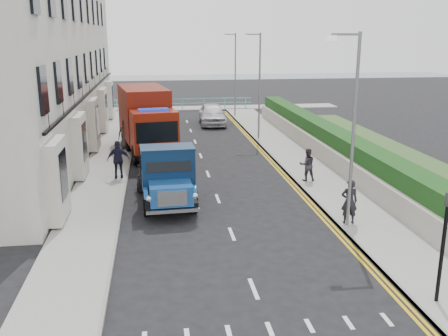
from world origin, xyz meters
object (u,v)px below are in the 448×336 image
lamp_far (234,70)px  pedestrian_east_near (349,201)px  parked_car_front (156,167)px  bedford_lorry (168,179)px  red_lorry (146,118)px  lamp_mid (258,80)px  lamp_near (351,121)px

lamp_far → pedestrian_east_near: 25.99m
parked_car_front → pedestrian_east_near: size_ratio=2.63×
pedestrian_east_near → parked_car_front: bearing=-36.3°
bedford_lorry → red_lorry: bearing=92.6°
lamp_far → red_lorry: (-7.30, -12.53, -1.96)m
pedestrian_east_near → bedford_lorry: bearing=-17.7°
lamp_mid → red_lorry: 7.97m
lamp_far → lamp_near: bearing=-90.0°
lamp_far → parked_car_front: bearing=-109.6°
lamp_mid → red_lorry: (-7.30, -2.53, -1.96)m
parked_car_front → lamp_far: bearing=71.4°
lamp_mid → lamp_far: (0.00, 10.00, 0.00)m
lamp_near → lamp_mid: bearing=90.0°
lamp_mid → lamp_far: same height
lamp_mid → pedestrian_east_near: 16.10m
lamp_mid → parked_car_front: bearing=-126.8°
lamp_near → parked_car_front: lamp_near is taller
bedford_lorry → red_lorry: size_ratio=0.72×
lamp_far → red_lorry: size_ratio=0.92×
lamp_near → bedford_lorry: bearing=152.5°
bedford_lorry → lamp_mid: bearing=60.7°
red_lorry → bedford_lorry: bearing=-93.9°
bedford_lorry → parked_car_front: bearing=94.2°
bedford_lorry → parked_car_front: size_ratio=1.24×
lamp_far → parked_car_front: 20.48m
parked_car_front → bedford_lorry: bearing=-82.0°
red_lorry → parked_car_front: bearing=-94.8°
lamp_mid → pedestrian_east_near: (0.22, -15.81, -3.04)m
lamp_far → red_lorry: bearing=-120.2°
lamp_near → red_lorry: bearing=118.5°
lamp_near → lamp_far: same height
lamp_near → pedestrian_east_near: 3.05m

